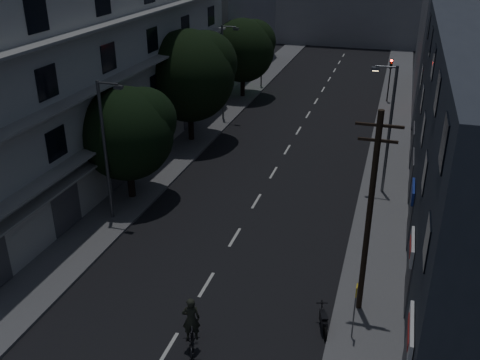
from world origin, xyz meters
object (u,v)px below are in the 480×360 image
Objects in this scene: utility_pole at (370,212)px; cyclist at (192,332)px; bus_stop_sign at (355,302)px; motorcycle at (323,321)px.

utility_pole is 3.70× the size of cyclist.
cyclist is at bearing -158.83° from bus_stop_sign.
utility_pole is 8.53m from cyclist.
motorcycle is (-1.21, 0.28, -1.46)m from bus_stop_sign.
utility_pole reaches higher than bus_stop_sign.
motorcycle is at bearing -126.96° from utility_pole.
utility_pole reaches higher than motorcycle.
bus_stop_sign reaches higher than cyclist.
bus_stop_sign is (-0.10, -2.02, -2.98)m from utility_pole.
utility_pole is at bearing 35.93° from motorcycle.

